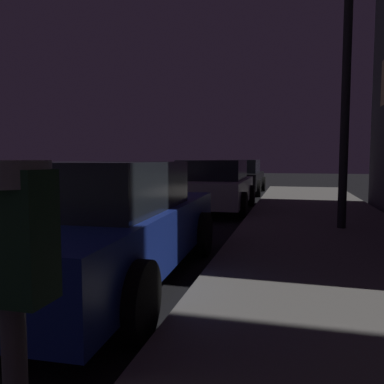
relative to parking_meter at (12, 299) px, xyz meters
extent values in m
cube|color=#1E4728|center=(0.00, 0.00, 0.15)|extent=(0.19, 0.11, 0.30)
cylinder|color=#999EA5|center=(0.00, 0.00, 0.29)|extent=(0.19, 0.19, 0.06)
cube|color=navy|center=(-1.52, 3.46, -0.57)|extent=(1.95, 4.62, 0.64)
cube|color=#1E2328|center=(-1.51, 3.29, 0.01)|extent=(1.65, 2.27, 0.56)
cylinder|color=black|center=(-2.47, 4.84, -0.81)|extent=(0.25, 0.67, 0.66)
cylinder|color=black|center=(-0.68, 4.91, -0.81)|extent=(0.25, 0.67, 0.66)
cylinder|color=black|center=(-0.57, 2.09, -0.81)|extent=(0.25, 0.67, 0.66)
cube|color=#B7B7BF|center=(-1.52, 10.04, -0.57)|extent=(1.97, 4.21, 0.64)
cube|color=#1E2328|center=(-1.52, 10.04, 0.01)|extent=(1.70, 2.30, 0.56)
cylinder|color=black|center=(-2.50, 11.31, -0.81)|extent=(0.23, 0.66, 0.66)
cylinder|color=black|center=(-0.59, 11.35, -0.81)|extent=(0.23, 0.66, 0.66)
cylinder|color=black|center=(-2.45, 8.73, -0.81)|extent=(0.23, 0.66, 0.66)
cylinder|color=black|center=(-0.54, 8.76, -0.81)|extent=(0.23, 0.66, 0.66)
cube|color=black|center=(-1.52, 15.76, -0.57)|extent=(1.76, 4.44, 0.64)
cube|color=#1E2328|center=(-1.52, 15.74, 0.01)|extent=(1.54, 2.29, 0.56)
cylinder|color=black|center=(-2.40, 17.13, -0.81)|extent=(0.22, 0.66, 0.66)
cylinder|color=black|center=(-0.64, 17.14, -0.81)|extent=(0.22, 0.66, 0.66)
cylinder|color=black|center=(-2.40, 14.38, -0.81)|extent=(0.22, 0.66, 0.66)
cylinder|color=black|center=(-0.63, 14.39, -0.81)|extent=(0.22, 0.66, 0.66)
cylinder|color=black|center=(1.56, 7.07, 1.85)|extent=(0.16, 0.16, 5.70)
camera|label=1|loc=(0.61, -0.73, 0.32)|focal=36.25mm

